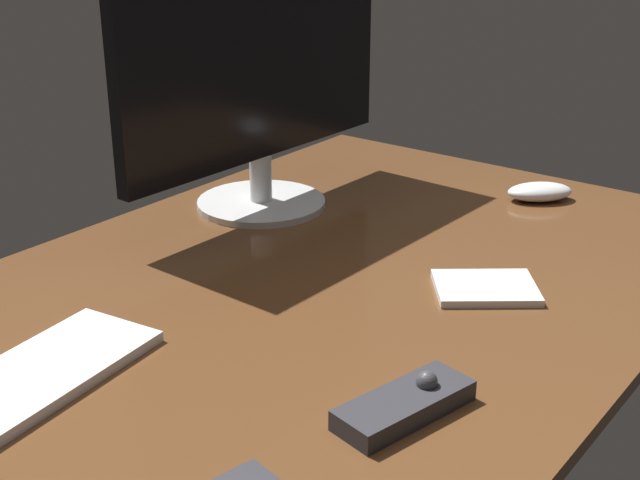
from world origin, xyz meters
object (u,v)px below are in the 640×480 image
object	(u,v)px
monitor	(257,56)
notepad	(485,288)
media_remote	(406,404)
computer_mouse	(540,192)

from	to	relation	value
monitor	notepad	bearing A→B (deg)	-97.08
monitor	media_remote	world-z (taller)	monitor
media_remote	notepad	bearing A→B (deg)	25.46
monitor	computer_mouse	size ratio (longest dim) A/B	5.10
monitor	notepad	distance (cm)	51.94
monitor	media_remote	xyz separation A→B (cm)	(-38.29, -52.24, -23.71)
media_remote	computer_mouse	bearing A→B (deg)	26.22
media_remote	notepad	distance (cm)	31.83
computer_mouse	notepad	world-z (taller)	computer_mouse
notepad	monitor	bearing A→B (deg)	80.91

